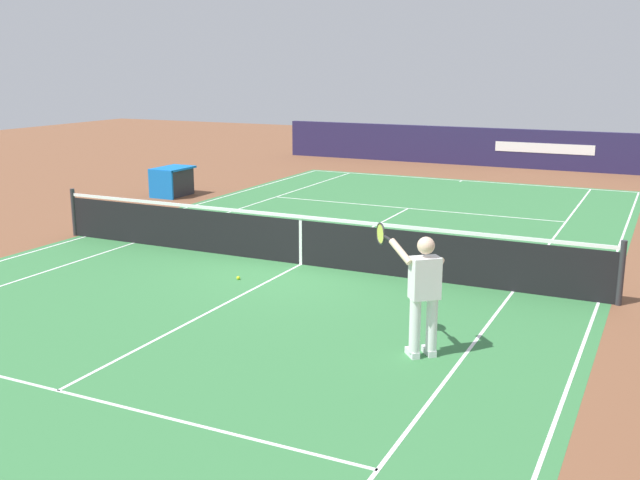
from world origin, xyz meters
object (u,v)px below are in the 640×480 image
(tennis_net, at_px, (301,240))
(tennis_player_near, at_px, (423,290))
(tennis_ball, at_px, (238,278))
(equipment_cart_tarped, at_px, (173,181))

(tennis_net, bearing_deg, tennis_player_near, 45.95)
(tennis_net, bearing_deg, tennis_ball, -20.72)
(equipment_cart_tarped, bearing_deg, tennis_ball, 43.84)
(tennis_player_near, relative_size, tennis_ball, 25.71)
(tennis_net, relative_size, tennis_player_near, 6.89)
(tennis_player_near, distance_m, tennis_ball, 4.68)
(tennis_net, xyz_separation_m, tennis_ball, (1.44, -0.54, -0.46))
(tennis_ball, distance_m, equipment_cart_tarped, 9.28)
(equipment_cart_tarped, bearing_deg, tennis_net, 53.01)
(tennis_net, relative_size, tennis_ball, 177.27)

